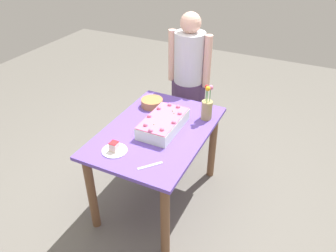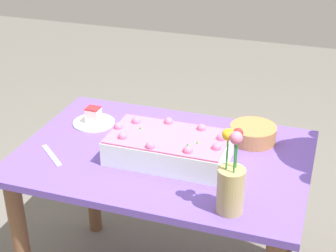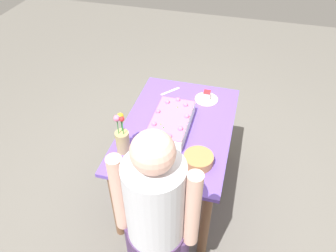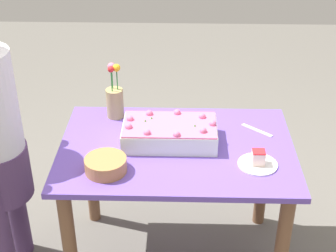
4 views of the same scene
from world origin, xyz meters
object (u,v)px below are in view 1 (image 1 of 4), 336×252
Objects in this scene: sheet_cake at (163,123)px; serving_plate_with_slice at (114,149)px; fruit_bowl at (152,103)px; person_standing at (189,76)px; cake_knife at (150,166)px; flower_vase at (207,107)px.

serving_plate_with_slice is (0.42, -0.19, -0.03)m from sheet_cake.
sheet_cake is 0.39m from fruit_bowl.
serving_plate_with_slice is 0.96× the size of fruit_bowl.
person_standing is at bearing 177.58° from serving_plate_with_slice.
person_standing is (-1.31, -0.26, 0.09)m from cake_knife.
sheet_cake reaches higher than fruit_bowl.
serving_plate_with_slice is 0.13× the size of person_standing.
flower_vase is 0.21× the size of person_standing.
flower_vase is 1.59× the size of fruit_bowl.
serving_plate_with_slice reaches higher than cake_knife.
cake_knife is 0.78m from flower_vase.
flower_vase is 0.68m from person_standing.
sheet_cake is at bearing 155.58° from serving_plate_with_slice.
cake_knife is at bearing 11.35° from person_standing.
sheet_cake is 0.87m from person_standing.
person_standing is (-0.55, -0.40, -0.02)m from flower_vase.
serving_plate_with_slice is at bearing -2.42° from person_standing.
flower_vase reaches higher than sheet_cake.
cake_knife is 0.94× the size of fruit_bowl.
fruit_bowl is at bearing -12.27° from person_standing.
person_standing is at bearing -127.92° from cake_knife.
person_standing is (-1.28, 0.05, 0.07)m from serving_plate_with_slice.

